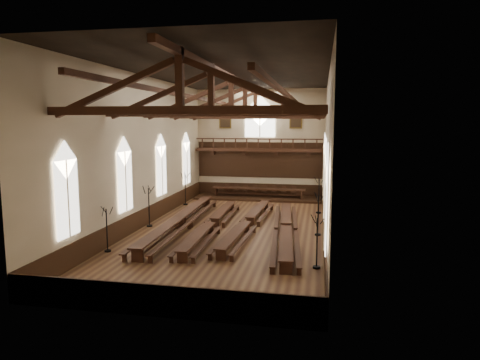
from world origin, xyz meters
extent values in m
plane|color=brown|center=(0.00, 0.00, 0.00)|extent=(26.00, 26.00, 0.00)
plane|color=beige|center=(0.00, 13.00, 5.00)|extent=(12.00, 0.00, 12.00)
plane|color=beige|center=(0.00, -13.00, 5.00)|extent=(12.00, 0.00, 12.00)
plane|color=beige|center=(-6.00, 0.00, 5.00)|extent=(0.00, 26.00, 26.00)
plane|color=beige|center=(6.00, 0.00, 5.00)|extent=(0.00, 26.00, 26.00)
plane|color=black|center=(0.00, 0.00, 10.00)|extent=(26.00, 26.00, 0.00)
cube|color=#371F10|center=(0.00, 12.96, 0.60)|extent=(11.90, 0.08, 1.20)
cube|color=#371F10|center=(0.00, -12.96, 0.60)|extent=(11.90, 0.08, 1.20)
cube|color=#371F10|center=(-5.96, 0.00, 0.60)|extent=(0.08, 25.90, 1.20)
cube|color=#371F10|center=(5.96, 0.00, 0.60)|extent=(0.08, 25.90, 1.20)
cube|color=white|center=(-5.90, -9.00, 3.40)|extent=(0.05, 1.80, 3.60)
cube|color=white|center=(-5.90, -9.00, 5.20)|extent=(0.05, 1.80, 1.80)
cylinder|color=beige|center=(-5.86, -9.00, 3.40)|extent=(0.08, 0.08, 3.60)
cube|color=white|center=(-5.90, -3.00, 3.40)|extent=(0.05, 1.80, 3.60)
cube|color=white|center=(-5.90, -3.00, 5.20)|extent=(0.05, 1.80, 1.80)
cylinder|color=beige|center=(-5.86, -3.00, 3.40)|extent=(0.08, 0.08, 3.60)
cube|color=white|center=(-5.90, 3.00, 3.40)|extent=(0.05, 1.80, 3.60)
cube|color=white|center=(-5.90, 3.00, 5.20)|extent=(0.05, 1.80, 1.80)
cylinder|color=beige|center=(-5.86, 3.00, 3.40)|extent=(0.08, 0.08, 3.60)
cube|color=white|center=(-5.90, 9.00, 3.40)|extent=(0.05, 1.80, 3.60)
cube|color=white|center=(-5.90, 9.00, 5.20)|extent=(0.05, 1.80, 1.80)
cylinder|color=beige|center=(-5.86, 9.00, 3.40)|extent=(0.08, 0.08, 3.60)
cube|color=white|center=(5.90, -9.00, 3.40)|extent=(0.05, 1.80, 3.60)
cube|color=white|center=(5.90, -9.00, 5.20)|extent=(0.05, 1.80, 1.80)
cylinder|color=beige|center=(5.86, -9.00, 3.40)|extent=(0.08, 0.08, 3.60)
cube|color=white|center=(5.90, -3.00, 3.40)|extent=(0.05, 1.80, 3.60)
cube|color=white|center=(5.90, -3.00, 5.20)|extent=(0.05, 1.80, 1.80)
cylinder|color=beige|center=(5.86, -3.00, 3.40)|extent=(0.08, 0.08, 3.60)
cube|color=white|center=(5.90, 3.00, 3.40)|extent=(0.05, 1.80, 3.60)
cube|color=white|center=(5.90, 3.00, 5.20)|extent=(0.05, 1.80, 1.80)
cylinder|color=beige|center=(5.86, 3.00, 3.40)|extent=(0.08, 0.08, 3.60)
cube|color=white|center=(5.90, 9.00, 3.40)|extent=(0.05, 1.80, 3.60)
cube|color=white|center=(5.90, 9.00, 5.20)|extent=(0.05, 1.80, 1.80)
cylinder|color=beige|center=(5.86, 9.00, 3.40)|extent=(0.08, 0.08, 3.60)
cube|color=white|center=(0.00, 12.90, 6.80)|extent=(2.80, 0.05, 2.40)
cube|color=white|center=(0.00, 12.90, 8.00)|extent=(2.80, 0.05, 2.80)
cylinder|color=beige|center=(0.00, 12.86, 6.80)|extent=(0.10, 0.10, 2.40)
cube|color=#3E1F13|center=(0.00, 12.35, 4.40)|extent=(11.80, 1.20, 0.20)
cube|color=#371F10|center=(0.00, 12.94, 3.45)|extent=(11.80, 0.10, 3.30)
cube|color=#3E1F13|center=(0.00, 11.81, 5.45)|extent=(11.60, 0.12, 0.10)
cube|color=#3E1F13|center=(0.00, 11.81, 4.55)|extent=(11.60, 0.12, 0.10)
cube|color=#3E1F13|center=(-4.50, 12.75, 4.15)|extent=(0.35, 0.40, 0.50)
cube|color=#3E1F13|center=(-1.50, 12.75, 4.15)|extent=(0.35, 0.40, 0.50)
cube|color=#3E1F13|center=(1.50, 12.75, 4.15)|extent=(0.35, 0.40, 0.50)
cube|color=#3E1F13|center=(4.50, 12.75, 4.15)|extent=(0.35, 0.40, 0.50)
cube|color=brown|center=(-3.30, 12.91, 7.10)|extent=(1.15, 0.06, 1.45)
cube|color=black|center=(-3.30, 12.87, 7.10)|extent=(0.95, 0.04, 1.25)
cube|color=brown|center=(3.30, 12.91, 7.10)|extent=(1.15, 0.06, 1.45)
cube|color=black|center=(3.30, 12.87, 7.10)|extent=(0.95, 0.04, 1.25)
cube|color=#3E1F13|center=(0.00, -10.00, 7.40)|extent=(11.70, 0.35, 0.35)
cube|color=#3E1F13|center=(0.00, -10.00, 8.70)|extent=(0.30, 0.30, 2.40)
cube|color=#3E1F13|center=(-2.88, -10.00, 8.30)|extent=(5.44, 0.26, 2.40)
cube|color=#3E1F13|center=(2.88, -10.00, 8.30)|extent=(5.44, 0.26, 2.40)
cube|color=#3E1F13|center=(0.00, -5.00, 7.40)|extent=(11.70, 0.35, 0.35)
cube|color=#3E1F13|center=(0.00, -5.00, 8.70)|extent=(0.30, 0.30, 2.40)
cube|color=#3E1F13|center=(-2.88, -5.00, 8.30)|extent=(5.44, 0.26, 2.40)
cube|color=#3E1F13|center=(2.88, -5.00, 8.30)|extent=(5.44, 0.26, 2.40)
cube|color=#3E1F13|center=(0.00, 0.00, 7.40)|extent=(11.70, 0.35, 0.35)
cube|color=#3E1F13|center=(0.00, 0.00, 8.70)|extent=(0.30, 0.30, 2.40)
cube|color=#3E1F13|center=(-2.88, 0.00, 8.30)|extent=(5.44, 0.26, 2.40)
cube|color=#3E1F13|center=(2.88, 0.00, 8.30)|extent=(5.44, 0.26, 2.40)
cube|color=#3E1F13|center=(0.00, 5.00, 7.40)|extent=(11.70, 0.35, 0.35)
cube|color=#3E1F13|center=(0.00, 5.00, 8.70)|extent=(0.30, 0.30, 2.40)
cube|color=#3E1F13|center=(-2.88, 5.00, 8.30)|extent=(5.44, 0.26, 2.40)
cube|color=#3E1F13|center=(2.88, 5.00, 8.30)|extent=(5.44, 0.26, 2.40)
cube|color=#3E1F13|center=(0.00, 10.00, 7.40)|extent=(11.70, 0.35, 0.35)
cube|color=#3E1F13|center=(0.00, 10.00, 8.70)|extent=(0.30, 0.30, 2.40)
cube|color=#3E1F13|center=(-2.88, 10.00, 8.30)|extent=(5.44, 0.26, 2.40)
cube|color=#3E1F13|center=(2.88, 10.00, 8.30)|extent=(5.44, 0.26, 2.40)
cube|color=#3E1F13|center=(-3.36, 0.00, 8.70)|extent=(0.25, 25.70, 0.25)
cube|color=#3E1F13|center=(3.36, 0.00, 8.70)|extent=(0.25, 25.70, 0.25)
cube|color=#3E1F13|center=(0.00, 0.00, 9.70)|extent=(0.30, 25.70, 0.30)
cube|color=#3E1F13|center=(-3.41, -4.01, 0.77)|extent=(0.96, 7.64, 0.09)
cube|color=#3E1F13|center=(-3.41, -7.44, 0.36)|extent=(0.65, 0.10, 0.73)
cube|color=#3E1F13|center=(-3.41, -0.57, 0.36)|extent=(0.65, 0.10, 0.73)
cube|color=#3E1F13|center=(-3.41, -4.01, 0.27)|extent=(0.26, 6.75, 0.09)
cube|color=#3E1F13|center=(-4.09, -4.02, 0.46)|extent=(0.50, 7.63, 0.07)
cube|color=#3E1F13|center=(-4.09, -7.51, 0.21)|extent=(0.25, 0.08, 0.42)
cube|color=#3E1F13|center=(-4.09, -0.54, 0.21)|extent=(0.25, 0.08, 0.42)
cube|color=#3E1F13|center=(-2.73, -3.99, 0.46)|extent=(0.50, 7.63, 0.07)
cube|color=#3E1F13|center=(-2.73, -7.47, 0.21)|extent=(0.25, 0.08, 0.42)
cube|color=#3E1F13|center=(-2.73, -0.50, 0.21)|extent=(0.25, 0.08, 0.42)
cube|color=#3E1F13|center=(-3.41, 3.39, 0.77)|extent=(0.96, 7.64, 0.09)
cube|color=#3E1F13|center=(-3.41, -0.04, 0.36)|extent=(0.65, 0.10, 0.73)
cube|color=#3E1F13|center=(-3.41, 6.83, 0.36)|extent=(0.65, 0.10, 0.73)
cube|color=#3E1F13|center=(-3.41, 3.39, 0.27)|extent=(0.26, 6.75, 0.09)
cube|color=#3E1F13|center=(-4.09, 3.38, 0.46)|extent=(0.50, 7.63, 0.07)
cube|color=#3E1F13|center=(-4.09, -0.11, 0.21)|extent=(0.25, 0.08, 0.42)
cube|color=#3E1F13|center=(-4.09, 6.86, 0.21)|extent=(0.25, 0.08, 0.42)
cube|color=#3E1F13|center=(-2.73, 3.41, 0.46)|extent=(0.50, 7.63, 0.07)
cube|color=#3E1F13|center=(-2.73, -0.07, 0.21)|extent=(0.25, 0.08, 0.42)
cube|color=#3E1F13|center=(-2.73, 6.90, 0.21)|extent=(0.25, 0.08, 0.42)
cube|color=#3E1F13|center=(-1.16, -4.28, 0.64)|extent=(0.79, 6.37, 0.07)
cube|color=#3E1F13|center=(-1.16, -7.14, 0.30)|extent=(0.54, 0.09, 0.61)
cube|color=#3E1F13|center=(-1.16, -1.42, 0.30)|extent=(0.54, 0.09, 0.61)
cube|color=#3E1F13|center=(-1.16, -4.28, 0.23)|extent=(0.21, 5.63, 0.07)
cube|color=#3E1F13|center=(-1.72, -4.29, 0.38)|extent=(0.41, 6.36, 0.05)
cube|color=#3E1F13|center=(-1.72, -7.20, 0.18)|extent=(0.20, 0.07, 0.35)
cube|color=#3E1F13|center=(-1.72, -1.39, 0.18)|extent=(0.20, 0.07, 0.35)
cube|color=#3E1F13|center=(-0.59, -4.27, 0.38)|extent=(0.41, 6.36, 0.05)
cube|color=#3E1F13|center=(-0.59, -7.17, 0.18)|extent=(0.20, 0.07, 0.35)
cube|color=#3E1F13|center=(-0.59, -1.36, 0.18)|extent=(0.20, 0.07, 0.35)
cube|color=#3E1F13|center=(-1.16, 3.12, 0.64)|extent=(0.79, 6.37, 0.07)
cube|color=#3E1F13|center=(-1.16, 0.26, 0.30)|extent=(0.54, 0.09, 0.61)
cube|color=#3E1F13|center=(-1.16, 5.98, 0.30)|extent=(0.54, 0.09, 0.61)
cube|color=#3E1F13|center=(-1.16, 3.12, 0.23)|extent=(0.21, 5.63, 0.07)
cube|color=#3E1F13|center=(-1.72, 3.11, 0.38)|extent=(0.41, 6.36, 0.05)
cube|color=#3E1F13|center=(-1.72, 0.20, 0.18)|extent=(0.20, 0.07, 0.35)
cube|color=#3E1F13|center=(-1.72, 6.01, 0.18)|extent=(0.20, 0.07, 0.35)
cube|color=#3E1F13|center=(-0.59, 3.13, 0.38)|extent=(0.41, 6.36, 0.05)
cube|color=#3E1F13|center=(-0.59, 0.23, 0.18)|extent=(0.20, 0.07, 0.35)
cube|color=#3E1F13|center=(-0.59, 6.04, 0.18)|extent=(0.20, 0.07, 0.35)
cube|color=#3E1F13|center=(1.07, -3.56, 0.65)|extent=(0.88, 6.39, 0.07)
cube|color=#3E1F13|center=(1.07, -6.43, 0.30)|extent=(0.54, 0.09, 0.61)
cube|color=#3E1F13|center=(1.07, -0.69, 0.30)|extent=(0.54, 0.09, 0.61)
cube|color=#3E1F13|center=(1.07, -3.56, 0.23)|extent=(0.29, 5.64, 0.07)
cube|color=#3E1F13|center=(0.51, -3.54, 0.38)|extent=(0.50, 6.38, 0.05)
cube|color=#3E1F13|center=(0.51, -6.45, 0.18)|extent=(0.21, 0.07, 0.35)
cube|color=#3E1F13|center=(0.51, -0.63, 0.18)|extent=(0.21, 0.07, 0.35)
cube|color=#3E1F13|center=(1.63, -3.58, 0.38)|extent=(0.50, 6.38, 0.05)
cube|color=#3E1F13|center=(1.63, -6.49, 0.18)|extent=(0.21, 0.07, 0.35)
cube|color=#3E1F13|center=(1.63, -0.67, 0.18)|extent=(0.21, 0.07, 0.35)
cube|color=#3E1F13|center=(1.07, 3.84, 0.65)|extent=(0.88, 6.39, 0.07)
cube|color=#3E1F13|center=(1.07, 0.97, 0.30)|extent=(0.54, 0.09, 0.61)
cube|color=#3E1F13|center=(1.07, 6.71, 0.30)|extent=(0.54, 0.09, 0.61)
cube|color=#3E1F13|center=(1.07, 3.84, 0.23)|extent=(0.29, 5.64, 0.07)
cube|color=#3E1F13|center=(0.51, 3.86, 0.38)|extent=(0.50, 6.38, 0.05)
cube|color=#3E1F13|center=(0.51, 0.95, 0.18)|extent=(0.21, 0.07, 0.35)
cube|color=#3E1F13|center=(0.51, 6.77, 0.18)|extent=(0.21, 0.07, 0.35)
cube|color=#3E1F13|center=(1.63, 3.82, 0.38)|extent=(0.50, 6.38, 0.05)
cube|color=#3E1F13|center=(1.63, 0.91, 0.18)|extent=(0.21, 0.07, 0.35)
cube|color=#3E1F13|center=(1.63, 6.73, 0.18)|extent=(0.21, 0.07, 0.35)
cube|color=#3E1F13|center=(3.60, -4.71, 0.70)|extent=(1.24, 6.90, 0.08)
cube|color=#3E1F13|center=(3.60, -7.80, 0.33)|extent=(0.59, 0.13, 0.66)
cube|color=#3E1F13|center=(3.60, -1.62, 0.33)|extent=(0.59, 0.13, 0.66)
cube|color=#3E1F13|center=(3.60, -4.71, 0.25)|extent=(0.57, 6.07, 0.08)
cube|color=#3E1F13|center=(2.99, -4.76, 0.41)|extent=(0.83, 6.87, 0.06)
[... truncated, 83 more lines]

